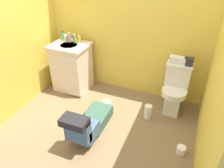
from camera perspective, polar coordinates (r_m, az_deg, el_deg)
ground_plane at (r=3.07m, az=-3.38°, el=-11.04°), size 3.08×3.04×0.04m
wall_back at (r=3.34m, az=4.04°, el=16.88°), size 2.74×0.08×2.40m
wall_left at (r=3.20m, az=-26.86°, el=12.91°), size 0.08×2.04×2.40m
toilet at (r=3.21m, az=16.72°, el=-1.52°), size 0.36×0.46×0.75m
vanity_cabinet at (r=3.66m, az=-10.83°, el=4.61°), size 0.60×0.53×0.82m
faucet at (r=3.59m, az=-10.38°, el=12.03°), size 0.02×0.02×0.10m
person_plumber at (r=2.84m, az=-5.92°, el=-10.01°), size 0.39×1.06×0.52m
tissue_box at (r=3.09m, az=17.37°, el=6.22°), size 0.22×0.11×0.10m
toiletry_bag at (r=3.08m, az=20.13°, el=5.74°), size 0.12×0.09×0.11m
soap_dispenser at (r=3.67m, az=-13.16°, el=12.46°), size 0.06×0.06×0.17m
bottle_clear at (r=3.59m, az=-12.36°, el=12.02°), size 0.06×0.06×0.12m
bottle_pink at (r=3.56m, az=-11.49°, el=12.22°), size 0.04×0.04×0.16m
bottle_green at (r=3.53m, az=-10.16°, el=12.08°), size 0.05×0.05×0.14m
bottle_amber at (r=3.53m, az=-8.87°, el=11.97°), size 0.05×0.05×0.11m
paper_towel_roll at (r=3.13m, az=9.73°, el=-7.42°), size 0.11×0.11×0.21m
toilet_paper_roll at (r=2.79m, az=18.24°, el=-16.67°), size 0.11×0.11×0.10m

